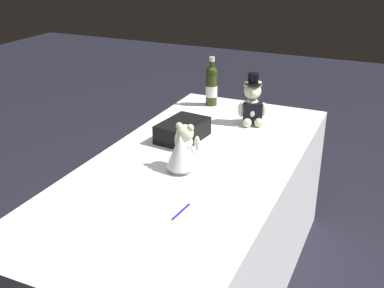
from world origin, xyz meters
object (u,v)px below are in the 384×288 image
Objects in this scene: signing_pen at (180,212)px; gift_case_black at (183,130)px; champagne_bottle at (212,85)px; teddy_bear_groom at (252,105)px; teddy_bear_bride at (183,151)px.

gift_case_black is at bearing 24.69° from signing_pen.
champagne_bottle is 1.03× the size of gift_case_black.
signing_pen is at bearing -162.97° from champagne_bottle.
teddy_bear_groom is 0.47m from gift_case_black.
teddy_bear_groom is 1.08m from signing_pen.
signing_pen is 0.77m from gift_case_black.
teddy_bear_bride is 1.60× the size of signing_pen.
champagne_bottle reaches higher than teddy_bear_groom.
teddy_bear_bride is 0.96m from champagne_bottle.
gift_case_black is at bearing 26.13° from teddy_bear_bride.
champagne_bottle reaches higher than signing_pen.
teddy_bear_groom reaches higher than signing_pen.
champagne_bottle reaches higher than gift_case_black.
teddy_bear_bride is at bearing -165.67° from champagne_bottle.
teddy_bear_bride is 0.70× the size of champagne_bottle.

